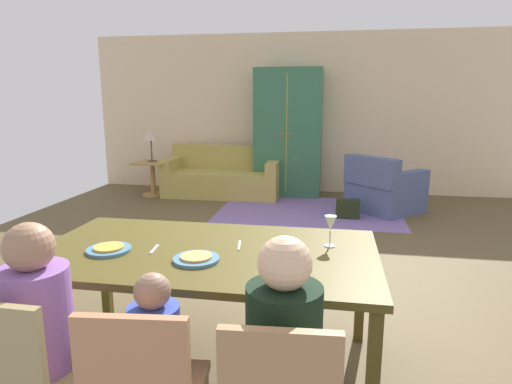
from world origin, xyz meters
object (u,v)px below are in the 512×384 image
at_px(person_man, 46,349).
at_px(person_woman, 284,374).
at_px(plate_near_child, 196,259).
at_px(wine_glass, 330,225).
at_px(side_table, 153,174).
at_px(handbag, 348,209).
at_px(table_lamp, 151,136).
at_px(armchair, 383,190).
at_px(dining_table, 206,260).
at_px(armoire, 288,133).
at_px(plate_near_man, 109,250).
at_px(person_child, 159,378).
at_px(couch, 223,177).
at_px(dining_chair_man, 19,377).

height_order(person_man, person_woman, same).
relative_size(plate_near_child, wine_glass, 1.34).
xyz_separation_m(side_table, handbag, (3.20, -0.90, -0.25)).
relative_size(side_table, table_lamp, 1.07).
distance_m(plate_near_child, armchair, 4.55).
distance_m(person_man, handbag, 4.63).
bearing_deg(plate_near_child, dining_table, 90.00).
height_order(wine_glass, table_lamp, table_lamp).
bearing_deg(table_lamp, armoire, 12.18).
bearing_deg(table_lamp, plate_near_man, -69.67).
relative_size(armchair, armoire, 0.58).
bearing_deg(person_child, person_man, 179.43).
bearing_deg(person_child, couch, 101.29).
bearing_deg(plate_near_man, wine_glass, 13.61).
height_order(person_child, side_table, person_child).
xyz_separation_m(plate_near_child, table_lamp, (-2.27, 4.73, 0.24)).
distance_m(wine_glass, armoire, 4.91).
xyz_separation_m(dining_chair_man, person_man, (0.00, 0.18, 0.02)).
bearing_deg(handbag, person_woman, -95.24).
bearing_deg(person_woman, dining_chair_man, -170.72).
distance_m(dining_table, person_child, 0.78).
relative_size(plate_near_child, person_woman, 0.23).
relative_size(wine_glass, side_table, 0.32).
distance_m(person_child, person_woman, 0.54).
xyz_separation_m(dining_table, armoire, (-0.04, 5.03, 0.35)).
distance_m(person_child, couch, 5.65).
relative_size(couch, armchair, 1.59).
bearing_deg(wine_glass, person_man, -143.85).
distance_m(wine_glass, table_lamp, 5.28).
xyz_separation_m(plate_near_child, dining_chair_man, (-0.54, -0.72, -0.28)).
distance_m(plate_near_man, table_lamp, 4.99).
height_order(dining_chair_man, person_child, person_child).
bearing_deg(dining_table, couch, 102.99).
relative_size(plate_near_child, table_lamp, 0.46).
bearing_deg(table_lamp, plate_near_child, -64.39).
distance_m(dining_table, plate_near_child, 0.19).
xyz_separation_m(person_child, person_woman, (0.54, 0.01, 0.08)).
bearing_deg(side_table, plate_near_man, -69.67).
bearing_deg(plate_near_child, dining_chair_man, -126.72).
height_order(couch, armchair, same).
height_order(person_man, couch, person_man).
relative_size(dining_chair_man, person_child, 0.94).
bearing_deg(plate_near_child, person_man, -134.53).
height_order(wine_glass, side_table, wine_glass).
relative_size(plate_near_man, table_lamp, 0.46).
bearing_deg(person_woman, plate_near_child, 134.41).
bearing_deg(wine_glass, plate_near_man, -166.39).
bearing_deg(side_table, armchair, -6.73).
bearing_deg(handbag, person_child, -102.10).
bearing_deg(armoire, armchair, -31.79).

